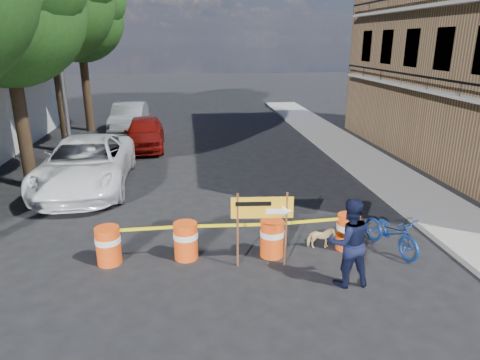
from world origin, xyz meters
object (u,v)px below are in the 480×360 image
object	(u,v)px
barrel_mid_right	(272,238)
dog	(321,238)
detour_sign	(270,213)
bicycle	(393,216)
suv_white	(86,164)
sedan_silver	(129,118)
barrel_far_left	(108,245)
barrel_mid_left	(186,240)
sedan_red	(145,133)
barrel_far_right	(348,231)
pedestrian	(349,242)

from	to	relation	value
barrel_mid_right	dog	distance (m)	1.32
detour_sign	bicycle	bearing A→B (deg)	11.79
suv_white	sedan_silver	xyz separation A→B (m)	(0.29, 9.71, -0.06)
barrel_mid_right	suv_white	bearing A→B (deg)	133.70
barrel_far_left	barrel_mid_left	xyz separation A→B (m)	(1.78, 0.04, 0.00)
sedan_red	sedan_silver	world-z (taller)	sedan_silver
barrel_far_left	sedan_silver	size ratio (longest dim) A/B	0.19
barrel_far_right	sedan_silver	size ratio (longest dim) A/B	0.19
suv_white	barrel_mid_left	bearing A→B (deg)	-59.92
bicycle	sedan_red	distance (m)	13.35
sedan_red	dog	bearing A→B (deg)	-67.03
pedestrian	sedan_silver	xyz separation A→B (m)	(-6.52, 16.86, -0.17)
barrel_far_left	detour_sign	bearing A→B (deg)	-8.64
barrel_mid_right	dog	bearing A→B (deg)	9.89
barrel_mid_left	detour_sign	size ratio (longest dim) A/B	0.50
barrel_mid_left	barrel_mid_right	bearing A→B (deg)	-3.45
barrel_far_right	sedan_red	xyz separation A→B (m)	(-5.91, 11.20, 0.28)
bicycle	sedan_silver	world-z (taller)	bicycle
bicycle	sedan_silver	size ratio (longest dim) A/B	0.37
suv_white	barrel_far_right	bearing A→B (deg)	-38.44
barrel_mid_left	suv_white	world-z (taller)	suv_white
bicycle	sedan_red	world-z (taller)	bicycle
barrel_mid_right	barrel_far_right	bearing A→B (deg)	3.96
barrel_mid_right	sedan_red	distance (m)	12.02
barrel_far_left	pedestrian	world-z (taller)	pedestrian
barrel_far_left	dog	xyz separation A→B (m)	(5.11, 0.14, -0.19)
barrel_far_left	barrel_mid_right	distance (m)	3.82
barrel_far_left	suv_white	world-z (taller)	suv_white
bicycle	sedan_silver	distance (m)	17.52
detour_sign	suv_white	size ratio (longest dim) A/B	0.29
sedan_red	barrel_mid_left	bearing A→B (deg)	-82.59
barrel_mid_right	dog	world-z (taller)	barrel_mid_right
barrel_mid_left	barrel_far_right	world-z (taller)	same
pedestrian	sedan_silver	world-z (taller)	pedestrian
detour_sign	barrel_mid_left	bearing A→B (deg)	167.06
sedan_red	sedan_silver	distance (m)	4.28
bicycle	suv_white	bearing A→B (deg)	127.04
dog	sedan_silver	size ratio (longest dim) A/B	0.14
barrel_far_left	suv_white	distance (m)	5.90
barrel_far_right	bicycle	size ratio (longest dim) A/B	0.50
barrel_far_right	barrel_mid_left	bearing A→B (deg)	-179.85
barrel_mid_right	bicycle	world-z (taller)	bicycle
barrel_mid_right	bicycle	distance (m)	3.00
barrel_far_right	bicycle	world-z (taller)	bicycle
barrel_far_right	bicycle	xyz separation A→B (m)	(1.03, -0.21, 0.43)
barrel_far_right	barrel_mid_right	bearing A→B (deg)	-176.04
barrel_mid_left	sedan_silver	size ratio (longest dim) A/B	0.19
barrel_mid_left	bicycle	distance (m)	5.03
barrel_far_left	barrel_mid_right	world-z (taller)	same
detour_sign	dog	size ratio (longest dim) A/B	2.71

